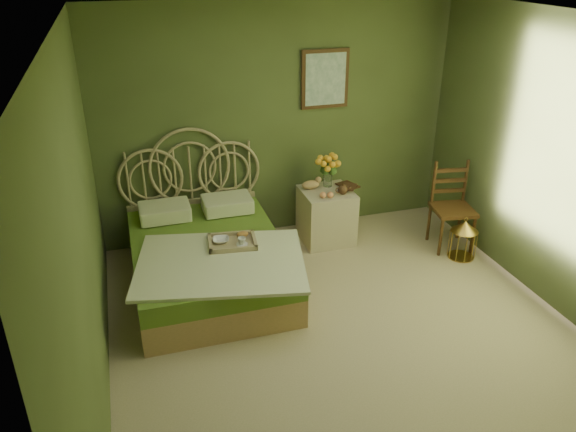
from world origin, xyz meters
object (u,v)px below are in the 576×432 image
object	(u,v)px
bed	(208,256)
nightstand	(326,210)
birdcage	(463,240)
chair	(450,200)

from	to	relation	value
bed	nightstand	xyz separation A→B (m)	(1.44, 0.52, 0.07)
nightstand	birdcage	distance (m)	1.52
bed	nightstand	bearing A→B (deg)	19.82
bed	chair	distance (m)	2.72
bed	chair	size ratio (longest dim) A/B	2.24
bed	chair	xyz separation A→B (m)	(2.71, 0.03, 0.24)
bed	nightstand	world-z (taller)	bed
bed	birdcage	size ratio (longest dim) A/B	4.99
chair	nightstand	bearing A→B (deg)	168.66
nightstand	birdcage	world-z (taller)	nightstand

